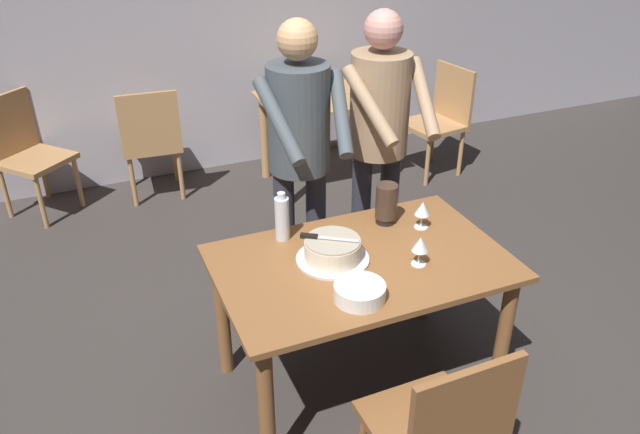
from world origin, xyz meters
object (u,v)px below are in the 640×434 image
plate_stack (360,292)px  chair_near_side (439,430)px  water_bottle (282,218)px  background_table (325,116)px  background_chair_1 (440,117)px  background_chair_2 (26,151)px  hurricane_lamp (386,203)px  cake_on_platter (333,251)px  cake_knife (317,237)px  wine_glass_far (420,245)px  person_cutting_cake (300,147)px  wine_glass_near (422,209)px  background_chair_0 (151,140)px  person_standing_beside (379,131)px  main_dining_table (361,283)px

plate_stack → chair_near_side: 0.62m
plate_stack → water_bottle: size_ratio=0.88×
background_table → background_chair_1: 0.99m
background_chair_2 → hurricane_lamp: bearing=-53.8°
cake_on_platter → cake_knife: cake_knife is taller
cake_knife → plate_stack: (0.04, -0.35, -0.08)m
wine_glass_far → background_chair_1: size_ratio=0.16×
person_cutting_cake → chair_near_side: 1.55m
wine_glass_near → cake_knife: bearing=-174.0°
wine_glass_far → background_chair_2: background_chair_2 is taller
background_chair_0 → background_chair_2: bearing=171.2°
wine_glass_near → background_chair_0: size_ratio=0.16×
hurricane_lamp → person_standing_beside: (0.15, 0.39, 0.22)m
plate_stack → wine_glass_near: size_ratio=1.53×
hurricane_lamp → background_chair_0: 2.40m
chair_near_side → background_chair_2: (-1.40, 3.43, 0.00)m
plate_stack → background_chair_2: bearing=114.6°
cake_knife → water_bottle: water_bottle is taller
background_table → background_chair_2: background_chair_2 is taller
wine_glass_far → hurricane_lamp: bearing=84.0°
main_dining_table → water_bottle: bearing=129.8°
main_dining_table → hurricane_lamp: (0.27, 0.27, 0.23)m
wine_glass_near → person_cutting_cake: size_ratio=0.08×
wine_glass_near → background_chair_2: 3.12m
water_bottle → plate_stack: bearing=-77.2°
water_bottle → person_cutting_cake: size_ratio=0.15×
main_dining_table → person_standing_beside: person_standing_beside is taller
wine_glass_near → background_chair_0: bearing=112.7°
cake_knife → background_table: 2.36m
background_chair_1 → wine_glass_near: bearing=-125.2°
chair_near_side → cake_knife: bearing=97.8°
cake_knife → plate_stack: bearing=-82.8°
hurricane_lamp → person_cutting_cake: (-0.32, 0.36, 0.22)m
chair_near_side → background_chair_2: bearing=112.2°
main_dining_table → chair_near_side: (-0.06, -0.80, -0.13)m
background_chair_1 → hurricane_lamp: bearing=-129.6°
main_dining_table → person_standing_beside: size_ratio=0.78×
background_chair_1 → background_chair_2: bearing=169.9°
person_cutting_cake → background_chair_2: 2.50m
chair_near_side → background_chair_2: size_ratio=1.00×
wine_glass_far → water_bottle: size_ratio=0.58×
cake_knife → plate_stack: size_ratio=1.08×
wine_glass_far → plate_stack: bearing=-160.3°
background_chair_0 → wine_glass_near: bearing=-67.3°
background_chair_2 → plate_stack: bearing=-65.4°
wine_glass_far → background_chair_1: bearing=55.2°
plate_stack → person_cutting_cake: person_cutting_cake is taller
water_bottle → hurricane_lamp: (0.54, -0.05, -0.01)m
cake_knife → hurricane_lamp: hurricane_lamp is taller
hurricane_lamp → background_chair_1: 2.35m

